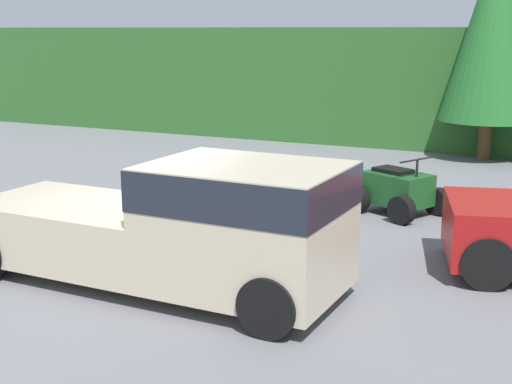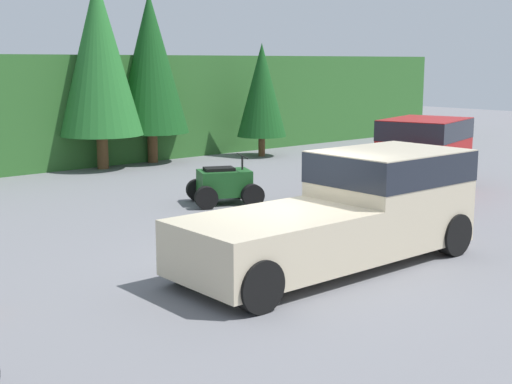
# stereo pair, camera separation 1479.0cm
# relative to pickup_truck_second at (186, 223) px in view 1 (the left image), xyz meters

# --- Properties ---
(ground_plane) EXTENTS (80.00, 80.00, 0.00)m
(ground_plane) POSITION_rel_pickup_truck_second_xyz_m (-1.09, 0.59, -1.03)
(ground_plane) COLOR slate
(hillside_backdrop) EXTENTS (44.00, 6.00, 3.81)m
(hillside_backdrop) POSITION_rel_pickup_truck_second_xyz_m (-1.09, 16.59, 0.88)
(hillside_backdrop) COLOR #2D6028
(hillside_backdrop) RESTS_ON ground_plane
(tree_left) EXTENTS (2.80, 2.80, 6.36)m
(tree_left) POSITION_rel_pickup_truck_second_xyz_m (2.28, 13.17, 2.71)
(tree_left) COLOR brown
(tree_left) RESTS_ON ground_plane
(pickup_truck_second) EXTENTS (5.90, 2.21, 1.97)m
(pickup_truck_second) POSITION_rel_pickup_truck_second_xyz_m (0.00, 0.00, 0.00)
(pickup_truck_second) COLOR beige
(pickup_truck_second) RESTS_ON ground_plane
(quad_atv) EXTENTS (2.17, 1.98, 1.23)m
(quad_atv) POSITION_rel_pickup_truck_second_xyz_m (1.61, 5.75, -0.55)
(quad_atv) COLOR black
(quad_atv) RESTS_ON ground_plane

